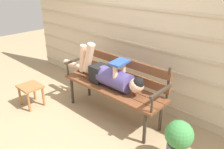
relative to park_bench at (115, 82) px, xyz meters
name	(u,v)px	position (x,y,z in m)	size (l,w,h in m)	color
ground_plane	(104,120)	(0.00, -0.25, -0.52)	(12.00, 12.00, 0.00)	tan
house_siding	(141,36)	(0.00, 0.56, 0.56)	(5.36, 0.08, 2.16)	beige
park_bench	(115,82)	(0.00, 0.00, 0.00)	(1.60, 0.48, 0.90)	brown
reclining_person	(108,74)	(-0.08, -0.07, 0.12)	(1.68, 0.26, 0.57)	#514784
footstool	(31,90)	(-1.12, -0.73, -0.25)	(0.35, 0.31, 0.35)	#9E6638
potted_plant	(178,141)	(1.15, -0.27, -0.22)	(0.30, 0.30, 0.53)	slate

